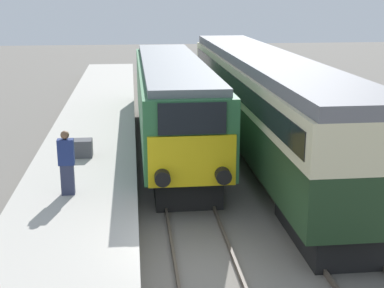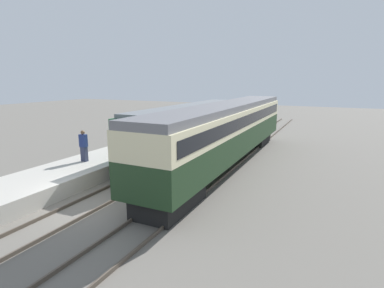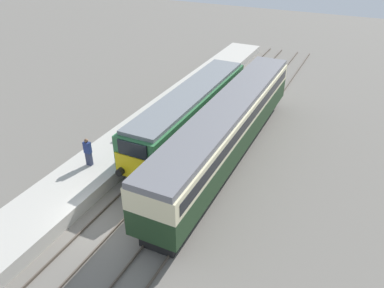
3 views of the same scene
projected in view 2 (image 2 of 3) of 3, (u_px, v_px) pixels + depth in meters
The scene contains 8 objects.
ground_plane at pixel (87, 206), 13.26m from camera, with size 120.00×120.00×0.00m, color slate.
platform_left at pixel (134, 152), 21.63m from camera, with size 3.50×50.00×0.81m.
rails_near_track at pixel (150, 174), 17.65m from camera, with size 1.51×60.00×0.14m.
rails_far_track at pixel (202, 182), 16.22m from camera, with size 1.50×60.00×0.14m.
locomotive at pixel (191, 127), 22.13m from camera, with size 2.70×15.13×3.70m.
passenger_carriage at pixel (228, 128), 19.34m from camera, with size 2.75×19.68×4.05m.
person_on_platform at pixel (84, 146), 17.40m from camera, with size 0.44×0.26×1.84m.
luggage_crate at pixel (125, 145), 20.72m from camera, with size 0.70×0.56×0.60m.
Camera 2 is at (9.56, -9.16, 5.47)m, focal length 28.00 mm.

